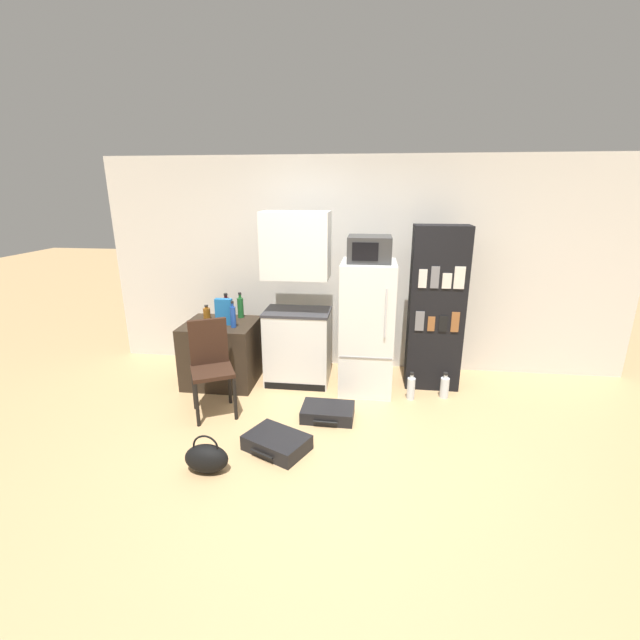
# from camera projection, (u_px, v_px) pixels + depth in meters

# --- Properties ---
(ground_plane) EXTENTS (24.00, 24.00, 0.00)m
(ground_plane) POSITION_uv_depth(u_px,v_px,m) (328.00, 450.00, 3.79)
(ground_plane) COLOR tan
(wall_back) EXTENTS (6.40, 0.10, 2.59)m
(wall_back) POSITION_uv_depth(u_px,v_px,m) (362.00, 266.00, 5.28)
(wall_back) COLOR silver
(wall_back) RESTS_ON ground_plane
(side_table) EXTENTS (0.81, 0.71, 0.73)m
(side_table) POSITION_uv_depth(u_px,v_px,m) (222.00, 353.00, 5.03)
(side_table) COLOR #2D2319
(side_table) RESTS_ON ground_plane
(kitchen_hutch) EXTENTS (0.75, 0.50, 1.98)m
(kitchen_hutch) POSITION_uv_depth(u_px,v_px,m) (297.00, 307.00, 4.86)
(kitchen_hutch) COLOR silver
(kitchen_hutch) RESTS_ON ground_plane
(refrigerator) EXTENTS (0.58, 0.66, 1.47)m
(refrigerator) POSITION_uv_depth(u_px,v_px,m) (367.00, 327.00, 4.75)
(refrigerator) COLOR silver
(refrigerator) RESTS_ON ground_plane
(microwave) EXTENTS (0.45, 0.43, 0.27)m
(microwave) POSITION_uv_depth(u_px,v_px,m) (370.00, 249.00, 4.49)
(microwave) COLOR #333333
(microwave) RESTS_ON refrigerator
(bookshelf) EXTENTS (0.60, 0.31, 1.85)m
(bookshelf) POSITION_uv_depth(u_px,v_px,m) (436.00, 309.00, 4.76)
(bookshelf) COLOR black
(bookshelf) RESTS_ON ground_plane
(bottle_amber_beer) EXTENTS (0.08, 0.08, 0.18)m
(bottle_amber_beer) POSITION_uv_depth(u_px,v_px,m) (207.00, 313.00, 5.03)
(bottle_amber_beer) COLOR brown
(bottle_amber_beer) RESTS_ON side_table
(bottle_blue_soda) EXTENTS (0.06, 0.06, 0.30)m
(bottle_blue_soda) POSITION_uv_depth(u_px,v_px,m) (233.00, 316.00, 4.73)
(bottle_blue_soda) COLOR #1E47A3
(bottle_blue_soda) RESTS_ON side_table
(bottle_wine_dark) EXTENTS (0.09, 0.09, 0.28)m
(bottle_wine_dark) POSITION_uv_depth(u_px,v_px,m) (226.00, 307.00, 5.15)
(bottle_wine_dark) COLOR black
(bottle_wine_dark) RESTS_ON side_table
(bottle_green_tall) EXTENTS (0.07, 0.07, 0.31)m
(bottle_green_tall) POSITION_uv_depth(u_px,v_px,m) (240.00, 307.00, 5.09)
(bottle_green_tall) COLOR #1E6028
(bottle_green_tall) RESTS_ON side_table
(bowl) EXTENTS (0.16, 0.16, 0.04)m
(bowl) POSITION_uv_depth(u_px,v_px,m) (199.00, 325.00, 4.77)
(bowl) COLOR silver
(bowl) RESTS_ON side_table
(cereal_box) EXTENTS (0.19, 0.07, 0.30)m
(cereal_box) POSITION_uv_depth(u_px,v_px,m) (224.00, 312.00, 4.82)
(cereal_box) COLOR #1E66A8
(cereal_box) RESTS_ON side_table
(chair) EXTENTS (0.54, 0.54, 0.96)m
(chair) POSITION_uv_depth(u_px,v_px,m) (211.00, 359.00, 4.30)
(chair) COLOR black
(chair) RESTS_ON ground_plane
(suitcase_large_flat) EXTENTS (0.64, 0.57, 0.14)m
(suitcase_large_flat) POSITION_uv_depth(u_px,v_px,m) (277.00, 443.00, 3.77)
(suitcase_large_flat) COLOR black
(suitcase_large_flat) RESTS_ON ground_plane
(suitcase_small_flat) EXTENTS (0.53, 0.39, 0.13)m
(suitcase_small_flat) POSITION_uv_depth(u_px,v_px,m) (328.00, 412.00, 4.29)
(suitcase_small_flat) COLOR black
(suitcase_small_flat) RESTS_ON ground_plane
(handbag) EXTENTS (0.36, 0.20, 0.33)m
(handbag) POSITION_uv_depth(u_px,v_px,m) (207.00, 458.00, 3.46)
(handbag) COLOR black
(handbag) RESTS_ON ground_plane
(water_bottle_front) EXTENTS (0.09, 0.09, 0.32)m
(water_bottle_front) POSITION_uv_depth(u_px,v_px,m) (411.00, 388.00, 4.66)
(water_bottle_front) COLOR silver
(water_bottle_front) RESTS_ON ground_plane
(water_bottle_middle) EXTENTS (0.09, 0.09, 0.29)m
(water_bottle_middle) POSITION_uv_depth(u_px,v_px,m) (445.00, 387.00, 4.70)
(water_bottle_middle) COLOR silver
(water_bottle_middle) RESTS_ON ground_plane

